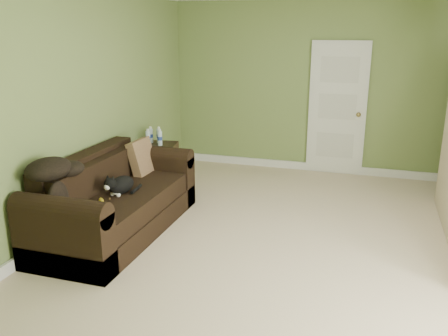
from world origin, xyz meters
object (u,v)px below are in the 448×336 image
Objects in this scene: sofa at (114,203)px; banana at (101,201)px; cat at (120,185)px; side_table at (157,166)px.

banana is (0.09, -0.39, 0.17)m from sofa.
sofa is 4.18× the size of cat.
banana is at bearing -77.35° from sofa.
sofa is 2.56× the size of side_table.
sofa is at bearing 66.26° from banana.
sofa is 11.88× the size of banana.
banana is at bearing -81.45° from side_table.
cat is at bearing -26.42° from sofa.
sofa is 0.28m from cat.
sofa is at bearing 162.36° from cat.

